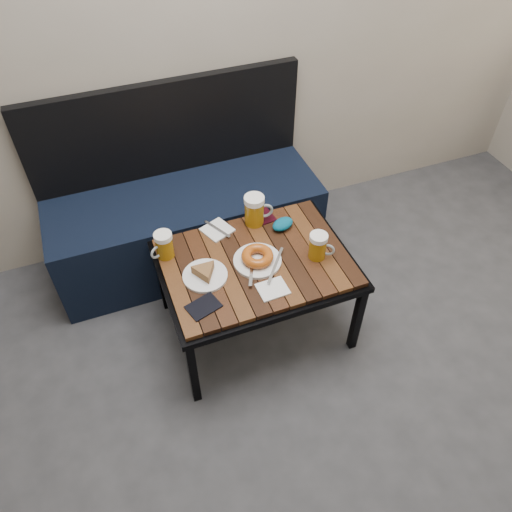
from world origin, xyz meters
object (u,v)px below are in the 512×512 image
object	(u,v)px
beer_mug_left	(164,245)
plate_bagel	(257,258)
plate_pie	(205,273)
beer_mug_right	(318,246)
bench	(186,218)
passport_burgundy	(264,216)
knit_pouch	(283,224)
beer_mug_centre	(255,210)
passport_navy	(204,307)
cafe_table	(256,267)

from	to	relation	value
beer_mug_left	plate_bagel	xyz separation A→B (m)	(0.37, -0.18, -0.04)
plate_pie	beer_mug_right	bearing A→B (deg)	-6.98
bench	beer_mug_right	bearing A→B (deg)	-57.47
passport_burgundy	knit_pouch	distance (m)	0.12
bench	beer_mug_right	size ratio (longest dim) A/B	11.02
beer_mug_left	beer_mug_centre	world-z (taller)	beer_mug_centre
plate_pie	knit_pouch	world-z (taller)	plate_pie
bench	knit_pouch	xyz separation A→B (m)	(0.36, -0.45, 0.22)
beer_mug_centre	passport_burgundy	distance (m)	0.10
plate_pie	passport_navy	bearing A→B (deg)	-109.15
bench	passport_burgundy	world-z (taller)	bench
knit_pouch	passport_navy	bearing A→B (deg)	-146.36
beer_mug_left	beer_mug_centre	size ratio (longest dim) A/B	0.84
bench	plate_pie	world-z (taller)	bench
bench	plate_bagel	xyz separation A→B (m)	(0.18, -0.62, 0.22)
beer_mug_right	knit_pouch	distance (m)	0.24
cafe_table	plate_pie	bearing A→B (deg)	-177.13
cafe_table	passport_burgundy	world-z (taller)	passport_burgundy
beer_mug_centre	plate_pie	world-z (taller)	beer_mug_centre
passport_navy	knit_pouch	world-z (taller)	knit_pouch
beer_mug_right	plate_bagel	xyz separation A→B (m)	(-0.26, 0.06, -0.04)
beer_mug_right	passport_burgundy	size ratio (longest dim) A/B	1.14
passport_burgundy	beer_mug_right	bearing A→B (deg)	-76.94
cafe_table	beer_mug_centre	world-z (taller)	beer_mug_centre
beer_mug_right	passport_burgundy	bearing A→B (deg)	145.37
plate_bagel	passport_navy	distance (m)	0.33
plate_pie	cafe_table	bearing A→B (deg)	2.87
cafe_table	knit_pouch	distance (m)	0.25
beer_mug_centre	plate_pie	size ratio (longest dim) A/B	0.79
passport_burgundy	plate_bagel	bearing A→B (deg)	-123.86
plate_pie	plate_bagel	distance (m)	0.24
beer_mug_centre	passport_navy	world-z (taller)	beer_mug_centre
cafe_table	knit_pouch	world-z (taller)	knit_pouch
plate_pie	beer_mug_centre	bearing A→B (deg)	37.68
beer_mug_left	knit_pouch	distance (m)	0.56
beer_mug_left	beer_mug_right	size ratio (longest dim) A/B	1.00
passport_navy	passport_burgundy	world-z (taller)	same
cafe_table	beer_mug_left	world-z (taller)	beer_mug_left
beer_mug_centre	passport_navy	bearing A→B (deg)	-125.14
cafe_table	beer_mug_centre	bearing A→B (deg)	70.29
beer_mug_centre	beer_mug_right	distance (m)	0.36
beer_mug_centre	plate_bagel	xyz separation A→B (m)	(-0.08, -0.25, -0.05)
knit_pouch	plate_pie	bearing A→B (deg)	-158.87
bench	plate_pie	xyz separation A→B (m)	(-0.06, -0.62, 0.22)
cafe_table	knit_pouch	size ratio (longest dim) A/B	7.70
cafe_table	bench	bearing A→B (deg)	105.86
beer_mug_right	plate_bagel	bearing A→B (deg)	-158.05
beer_mug_centre	plate_bagel	world-z (taller)	beer_mug_centre
cafe_table	passport_burgundy	bearing A→B (deg)	61.52
plate_bagel	passport_burgundy	xyz separation A→B (m)	(0.14, 0.27, -0.02)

